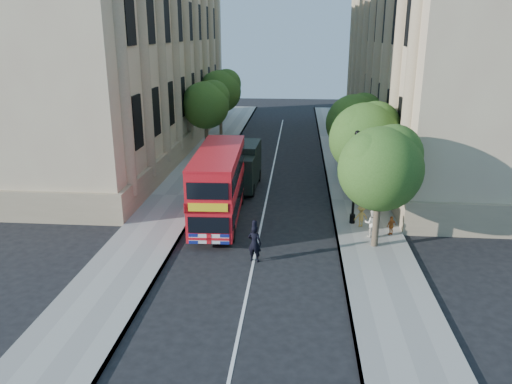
% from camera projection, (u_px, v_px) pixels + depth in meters
% --- Properties ---
extents(ground, '(120.00, 120.00, 0.00)m').
position_uv_depth(ground, '(252.00, 271.00, 22.26)').
color(ground, black).
rests_on(ground, ground).
extents(pavement_right, '(3.50, 80.00, 0.12)m').
position_uv_depth(pavement_right, '(358.00, 201.00, 31.25)').
color(pavement_right, gray).
rests_on(pavement_right, ground).
extents(pavement_left, '(3.50, 80.00, 0.12)m').
position_uv_depth(pavement_left, '(178.00, 196.00, 32.19)').
color(pavement_left, gray).
rests_on(pavement_left, ground).
extents(building_right, '(12.00, 38.00, 18.00)m').
position_uv_depth(building_right, '(445.00, 46.00, 41.12)').
color(building_right, tan).
rests_on(building_right, ground).
extents(building_left, '(12.00, 38.00, 18.00)m').
position_uv_depth(building_left, '(120.00, 46.00, 43.38)').
color(building_left, tan).
rests_on(building_left, ground).
extents(tree_right_near, '(4.00, 4.00, 6.08)m').
position_uv_depth(tree_right_near, '(382.00, 164.00, 23.35)').
color(tree_right_near, '#473828').
rests_on(tree_right_near, ground).
extents(tree_right_mid, '(4.20, 4.20, 6.37)m').
position_uv_depth(tree_right_mid, '(366.00, 135.00, 28.98)').
color(tree_right_mid, '#473828').
rests_on(tree_right_mid, ground).
extents(tree_right_far, '(4.00, 4.00, 6.15)m').
position_uv_depth(tree_right_far, '(355.00, 120.00, 34.71)').
color(tree_right_far, '#473828').
rests_on(tree_right_far, ground).
extents(tree_left_far, '(4.00, 4.00, 6.30)m').
position_uv_depth(tree_left_far, '(206.00, 102.00, 42.27)').
color(tree_left_far, '#473828').
rests_on(tree_left_far, ground).
extents(tree_left_back, '(4.20, 4.20, 6.65)m').
position_uv_depth(tree_left_back, '(221.00, 89.00, 49.78)').
color(tree_left_back, '#473828').
rests_on(tree_left_back, ground).
extents(lamp_post, '(0.32, 0.32, 5.16)m').
position_uv_depth(lamp_post, '(355.00, 181.00, 26.77)').
color(lamp_post, black).
rests_on(lamp_post, pavement_right).
extents(double_decker_bus, '(2.60, 8.63, 3.94)m').
position_uv_depth(double_decker_bus, '(219.00, 183.00, 27.56)').
color(double_decker_bus, red).
rests_on(double_decker_bus, ground).
extents(box_van, '(2.31, 5.27, 2.97)m').
position_uv_depth(box_van, '(241.00, 168.00, 33.54)').
color(box_van, black).
rests_on(box_van, ground).
extents(police_constable, '(0.74, 0.60, 1.78)m').
position_uv_depth(police_constable, '(255.00, 243.00, 22.93)').
color(police_constable, black).
rests_on(police_constable, ground).
extents(woman_pedestrian, '(0.74, 0.58, 1.49)m').
position_uv_depth(woman_pedestrian, '(372.00, 223.00, 25.44)').
color(woman_pedestrian, white).
rests_on(woman_pedestrian, pavement_right).
extents(child_a, '(0.63, 0.53, 1.01)m').
position_uv_depth(child_a, '(391.00, 226.00, 25.75)').
color(child_a, '#C36222').
rests_on(child_a, pavement_right).
extents(child_b, '(0.86, 0.68, 1.17)m').
position_uv_depth(child_b, '(361.00, 216.00, 26.82)').
color(child_b, gold).
rests_on(child_b, pavement_right).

